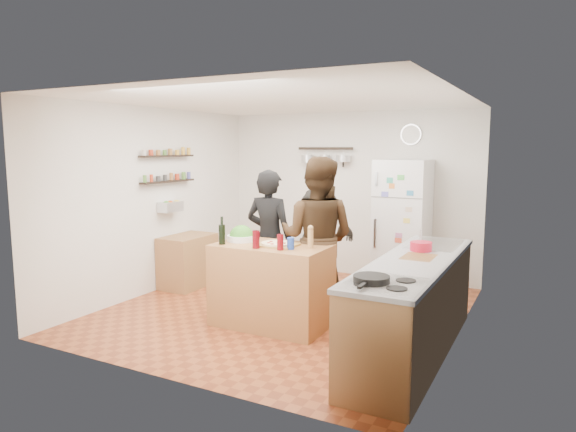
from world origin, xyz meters
The scene contains 26 objects.
room_shell centered at (0.00, 0.39, 1.25)m, with size 4.20×4.20×4.20m.
prep_island centered at (0.11, -0.51, 0.46)m, with size 1.25×0.72×0.91m, color #9F683A.
pizza_board centered at (0.19, -0.53, 0.92)m, with size 0.42×0.34×0.02m, color olive.
pizza centered at (0.19, -0.53, 0.94)m, with size 0.34×0.34×0.02m, color beige.
salad_bowl centered at (-0.31, -0.46, 0.94)m, with size 0.33×0.33×0.07m, color silver.
wine_bottle centered at (-0.39, -0.73, 1.02)m, with size 0.07×0.07×0.22m, color black.
wine_glass_near centered at (0.06, -0.75, 1.00)m, with size 0.08×0.08×0.19m, color #52070D.
wine_glass_far centered at (0.33, -0.71, 0.99)m, with size 0.07×0.07×0.16m, color #62080E.
pepper_mill centered at (0.56, -0.46, 1.01)m, with size 0.06×0.06×0.19m, color #AB7D47.
salt_canister centered at (0.41, -0.63, 0.97)m, with size 0.08×0.08×0.12m, color navy.
person_left centered at (-0.26, 0.10, 0.85)m, with size 0.62×0.41×1.70m, color black.
person_center centered at (0.43, 0.01, 0.93)m, with size 0.91×0.71×1.87m, color black.
person_back centered at (0.22, 0.60, 0.90)m, with size 1.06×0.44×1.80m, color #2C2A27.
counter_run centered at (1.70, -0.55, 0.45)m, with size 0.63×2.63×0.90m, color #9E7042.
stove_top centered at (1.70, -1.50, 0.91)m, with size 0.60×0.62×0.02m, color white.
skillet centered at (1.60, -1.54, 0.95)m, with size 0.29×0.29×0.06m, color black.
sink centered at (1.70, 0.30, 0.92)m, with size 0.50×0.80×0.03m, color silver.
cutting_board centered at (1.70, -0.41, 0.91)m, with size 0.30×0.40×0.02m, color brown.
red_bowl centered at (1.65, -0.11, 0.97)m, with size 0.22×0.22×0.09m, color #B6142D.
fridge centered at (0.95, 1.75, 0.90)m, with size 0.70×0.68×1.80m, color white.
wall_clock centered at (0.95, 2.08, 2.15)m, with size 0.30×0.30×0.03m, color silver.
spice_shelf_lower centered at (-1.93, 0.20, 1.50)m, with size 0.12×1.00×0.03m, color black.
spice_shelf_upper centered at (-1.93, 0.20, 1.85)m, with size 0.12×1.00×0.03m, color black.
produce_basket centered at (-1.90, 0.20, 1.15)m, with size 0.18×0.35×0.14m, color silver.
side_table centered at (-1.74, 0.35, 0.36)m, with size 0.50×0.80×0.73m, color #925E3D.
pot_rack centered at (-0.35, 2.00, 1.95)m, with size 0.90×0.04×0.04m, color black.
Camera 1 is at (2.84, -5.31, 1.98)m, focal length 32.00 mm.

